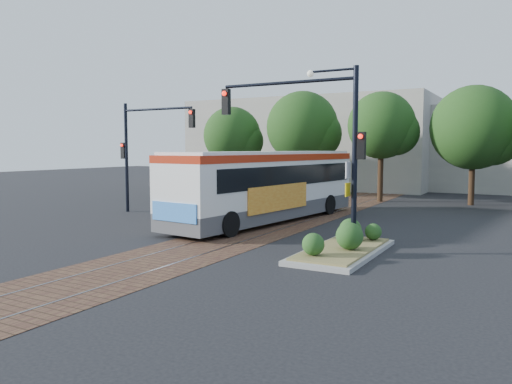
# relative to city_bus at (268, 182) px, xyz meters

# --- Properties ---
(ground) EXTENTS (120.00, 120.00, 0.00)m
(ground) POSITION_rel_city_bus_xyz_m (0.89, -4.52, -1.89)
(ground) COLOR black
(ground) RESTS_ON ground
(trackbed) EXTENTS (3.60, 40.00, 0.02)m
(trackbed) POSITION_rel_city_bus_xyz_m (0.89, -0.52, -1.88)
(trackbed) COLOR brown
(trackbed) RESTS_ON ground
(tree_row) EXTENTS (26.40, 5.60, 7.67)m
(tree_row) POSITION_rel_city_bus_xyz_m (2.10, 11.90, 2.96)
(tree_row) COLOR #382314
(tree_row) RESTS_ON ground
(warehouses) EXTENTS (40.00, 13.00, 8.00)m
(warehouses) POSITION_rel_city_bus_xyz_m (0.37, 24.23, 1.93)
(warehouses) COLOR #ADA899
(warehouses) RESTS_ON ground
(city_bus) EXTENTS (4.15, 12.87, 3.38)m
(city_bus) POSITION_rel_city_bus_xyz_m (0.00, 0.00, 0.00)
(city_bus) COLOR #49484B
(city_bus) RESTS_ON ground
(traffic_island) EXTENTS (2.20, 5.20, 1.13)m
(traffic_island) POSITION_rel_city_bus_xyz_m (5.71, -5.42, -1.56)
(traffic_island) COLOR gray
(traffic_island) RESTS_ON ground
(signal_pole_main) EXTENTS (5.49, 0.46, 6.00)m
(signal_pole_main) POSITION_rel_city_bus_xyz_m (4.76, -5.33, 2.27)
(signal_pole_main) COLOR black
(signal_pole_main) RESTS_ON ground
(signal_pole_left) EXTENTS (4.99, 0.34, 6.00)m
(signal_pole_left) POSITION_rel_city_bus_xyz_m (-7.48, -0.53, 1.98)
(signal_pole_left) COLOR black
(signal_pole_left) RESTS_ON ground
(officer) EXTENTS (0.64, 0.47, 1.62)m
(officer) POSITION_rel_city_bus_xyz_m (-6.46, 0.81, -1.07)
(officer) COLOR black
(officer) RESTS_ON ground
(parked_car) EXTENTS (3.90, 1.64, 1.12)m
(parked_car) POSITION_rel_city_bus_xyz_m (-7.94, 5.69, -1.32)
(parked_car) COLOR black
(parked_car) RESTS_ON ground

